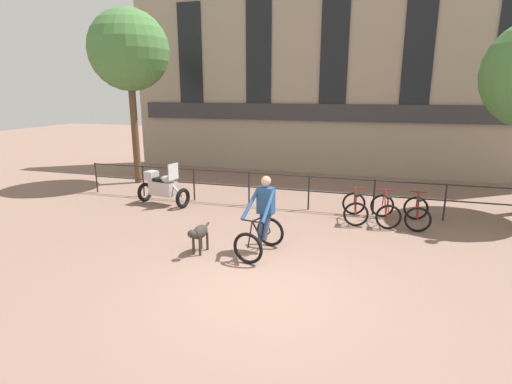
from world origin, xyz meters
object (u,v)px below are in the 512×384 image
at_px(parked_motorcycle, 163,187).
at_px(parked_bicycle_mid_left, 385,210).
at_px(parked_bicycle_mid_right, 417,213).
at_px(dog, 199,233).
at_px(cyclist_with_bike, 262,219).
at_px(parked_bicycle_near_lamp, 355,208).

relative_size(parked_motorcycle, parked_bicycle_mid_left, 1.49).
relative_size(parked_motorcycle, parked_bicycle_mid_right, 1.56).
height_order(dog, parked_bicycle_mid_left, parked_bicycle_mid_left).
xyz_separation_m(cyclist_with_bike, parked_bicycle_mid_left, (2.64, 2.89, -0.41)).
bearing_deg(parked_bicycle_mid_left, dog, 32.19).
bearing_deg(parked_bicycle_mid_left, parked_bicycle_near_lamp, -7.82).
bearing_deg(cyclist_with_bike, parked_bicycle_near_lamp, 67.62).
relative_size(parked_bicycle_near_lamp, parked_bicycle_mid_right, 1.03).
bearing_deg(parked_motorcycle, dog, -127.74).
bearing_deg(dog, cyclist_with_bike, 23.10).
bearing_deg(parked_bicycle_mid_left, parked_motorcycle, -7.00).
distance_m(dog, parked_motorcycle, 4.21).
distance_m(dog, parked_bicycle_mid_left, 5.18).
xyz_separation_m(parked_bicycle_near_lamp, parked_bicycle_mid_right, (1.60, -0.00, -0.00)).
bearing_deg(dog, parked_bicycle_near_lamp, 51.05).
height_order(parked_bicycle_near_lamp, parked_bicycle_mid_left, same).
bearing_deg(parked_bicycle_mid_right, parked_bicycle_mid_left, 2.38).
relative_size(cyclist_with_bike, parked_motorcycle, 0.96).
relative_size(parked_bicycle_mid_left, parked_bicycle_mid_right, 1.05).
bearing_deg(dog, parked_bicycle_mid_left, 44.62).
relative_size(parked_motorcycle, parked_bicycle_near_lamp, 1.51).
bearing_deg(parked_bicycle_mid_left, parked_bicycle_mid_right, 172.17).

